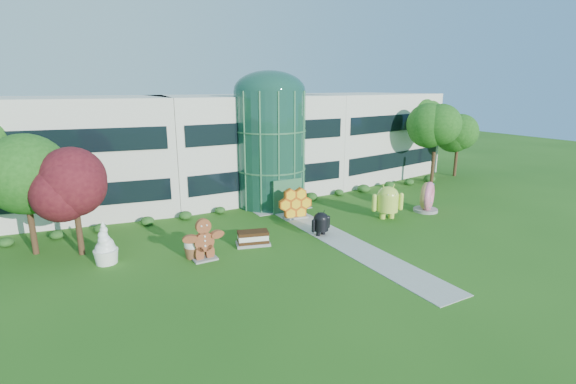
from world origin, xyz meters
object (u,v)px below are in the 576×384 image
android_black (321,222)px  donut (427,197)px  android_green (388,200)px  gingerbread (204,239)px

android_black → donut: size_ratio=0.77×
android_green → android_black: android_green is taller
android_black → gingerbread: gingerbread is taller
android_green → gingerbread: 15.20m
android_green → donut: size_ratio=1.19×
android_black → gingerbread: size_ratio=0.69×
android_green → android_black: bearing=-154.5°
donut → gingerbread: size_ratio=0.90×
android_green → gingerbread: bearing=-157.6°
android_black → gingerbread: 8.45m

